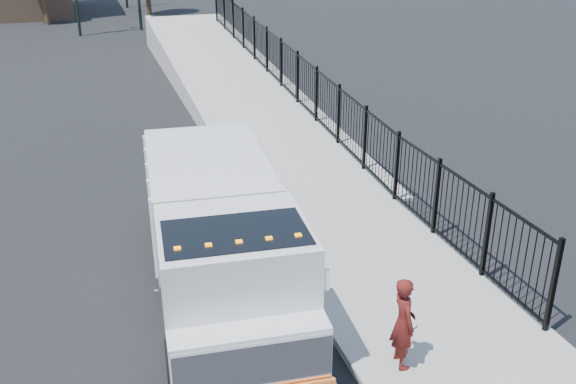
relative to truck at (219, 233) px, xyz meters
name	(u,v)px	position (x,y,z in m)	size (l,w,h in m)	color
ground	(320,309)	(1.70, -0.93, -1.45)	(120.00, 120.00, 0.00)	black
sidewalk	(465,350)	(3.62, -2.93, -1.39)	(3.55, 12.00, 0.12)	#9E998E
curb	(362,371)	(1.70, -2.93, -1.37)	(0.30, 12.00, 0.16)	#ADAAA3
ramp	(235,94)	(3.82, 15.07, -1.45)	(3.95, 24.00, 1.70)	#9E998E
iron_fence	(297,94)	(5.25, 11.07, -0.55)	(0.10, 28.00, 1.80)	black
truck	(219,233)	(0.00, 0.00, 0.00)	(2.98, 7.69, 2.58)	black
worker	(403,323)	(2.35, -2.97, -0.53)	(0.59, 0.39, 1.61)	#571512
debris	(408,323)	(2.98, -2.05, -1.29)	(0.33, 0.33, 0.08)	silver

